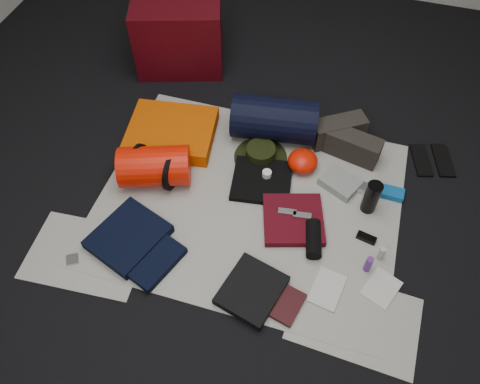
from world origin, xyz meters
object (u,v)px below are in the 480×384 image
(red_cabinet, at_px, (179,31))
(paperback_book, at_px, (287,305))
(sleeping_pad, at_px, (172,132))
(stuff_sack, at_px, (155,166))
(water_bottle, at_px, (371,197))
(compact_camera, at_px, (361,188))
(navy_duffel, at_px, (274,119))

(red_cabinet, distance_m, paperback_book, 1.93)
(sleeping_pad, relative_size, stuff_sack, 1.32)
(water_bottle, xyz_separation_m, paperback_book, (-0.29, -0.67, -0.09))
(stuff_sack, distance_m, water_bottle, 1.17)
(red_cabinet, bearing_deg, water_bottle, -50.18)
(stuff_sack, xyz_separation_m, water_bottle, (1.16, 0.14, -0.01))
(paperback_book, bearing_deg, compact_camera, 87.13)
(navy_duffel, height_order, paperback_book, navy_duffel)
(navy_duffel, distance_m, compact_camera, 0.64)
(sleeping_pad, xyz_separation_m, navy_duffel, (0.58, 0.19, 0.08))
(stuff_sack, bearing_deg, navy_duffel, 43.65)
(compact_camera, bearing_deg, sleeping_pad, 177.06)
(red_cabinet, height_order, water_bottle, red_cabinet)
(sleeping_pad, distance_m, compact_camera, 1.15)
(red_cabinet, height_order, stuff_sack, red_cabinet)
(red_cabinet, bearing_deg, sleeping_pad, -91.53)
(paperback_book, bearing_deg, red_cabinet, 139.41)
(water_bottle, bearing_deg, sleeping_pad, 171.23)
(sleeping_pad, bearing_deg, stuff_sack, -83.66)
(sleeping_pad, xyz_separation_m, compact_camera, (1.15, -0.07, -0.03))
(sleeping_pad, height_order, paperback_book, sleeping_pad)
(red_cabinet, distance_m, navy_duffel, 0.94)
(water_bottle, bearing_deg, compact_camera, 114.58)
(red_cabinet, bearing_deg, compact_camera, -47.70)
(red_cabinet, relative_size, stuff_sack, 1.46)
(navy_duffel, distance_m, paperback_book, 1.10)
(stuff_sack, height_order, navy_duffel, navy_duffel)
(navy_duffel, xyz_separation_m, water_bottle, (0.62, -0.38, -0.03))
(sleeping_pad, height_order, navy_duffel, navy_duffel)
(sleeping_pad, bearing_deg, water_bottle, -8.77)
(compact_camera, distance_m, paperback_book, 0.81)
(red_cabinet, xyz_separation_m, navy_duffel, (0.78, -0.52, -0.10))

